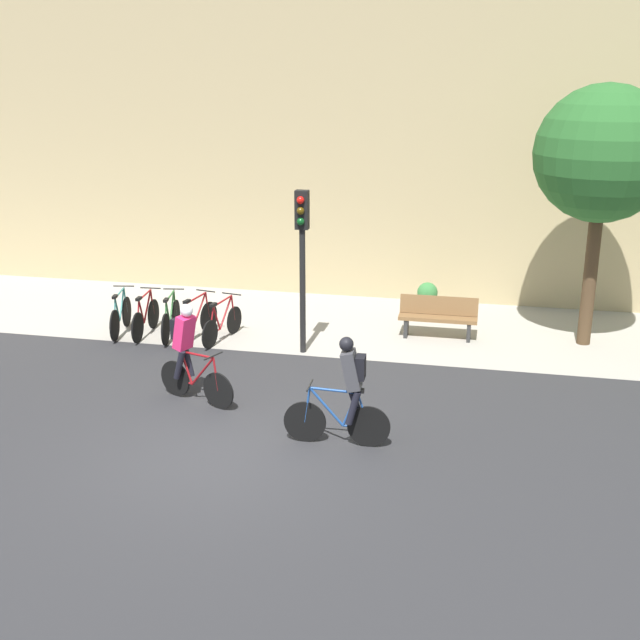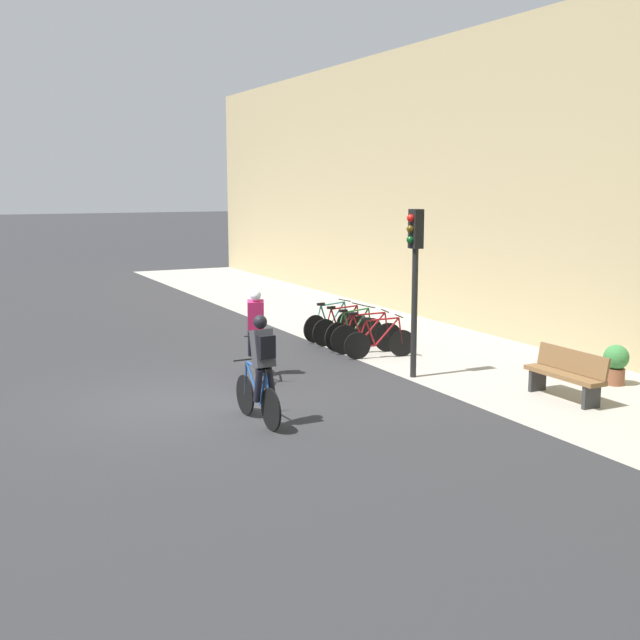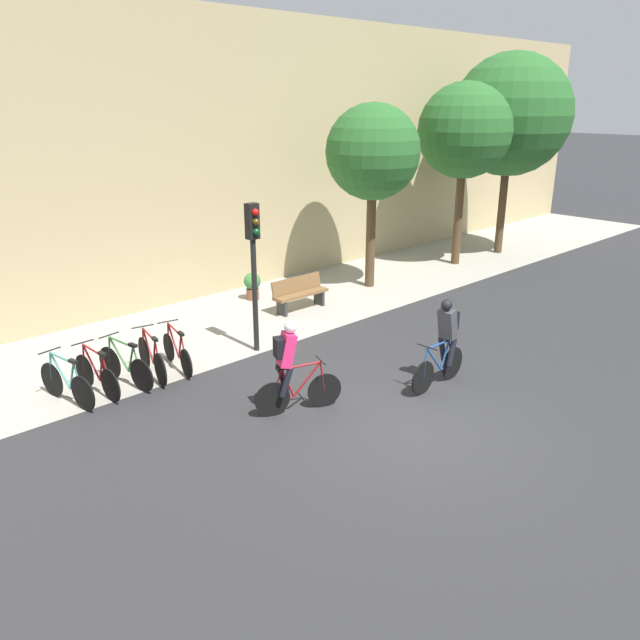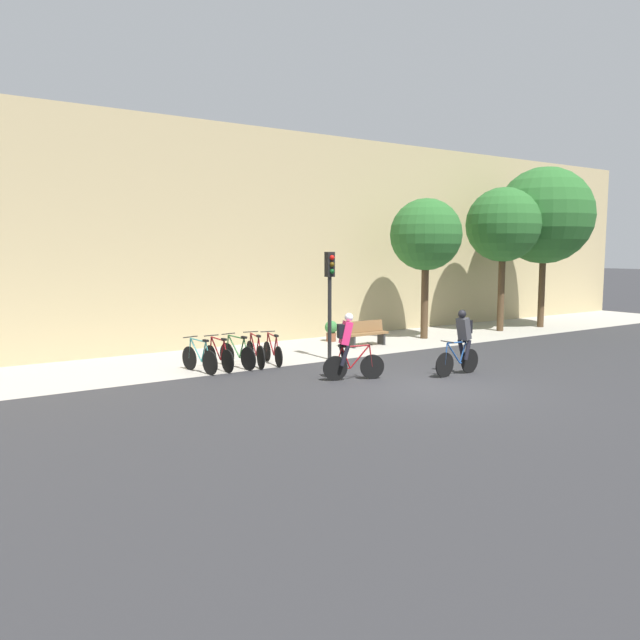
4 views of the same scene
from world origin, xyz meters
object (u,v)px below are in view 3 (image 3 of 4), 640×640
Objects in this scene: cyclist_grey at (445,339)px; potted_plant at (252,285)px; parked_bike_0 at (67,383)px; traffic_light_pole at (254,250)px; cyclist_pink at (290,365)px; parked_bike_4 at (177,352)px; bench at (300,293)px; parked_bike_2 at (125,366)px; parked_bike_3 at (152,358)px; parked_bike_1 at (97,375)px.

cyclist_grey reaches higher than potted_plant.
traffic_light_pole is at bearing -4.62° from parked_bike_0.
parked_bike_4 is (-0.46, 3.13, -0.56)m from cyclist_pink.
parked_bike_2 is at bearing -168.13° from bench.
cyclist_pink is 1.00× the size of cyclist_grey.
parked_bike_3 is 5.46m from potted_plant.
cyclist_grey reaches higher than parked_bike_0.
parked_bike_1 is 0.98× the size of parked_bike_2.
parked_bike_0 is 0.99× the size of bench.
parked_bike_0 reaches higher than parked_bike_4.
cyclist_pink is at bearing -81.68° from parked_bike_4.
parked_bike_0 is at bearing 175.38° from traffic_light_pole.
parked_bike_3 reaches higher than parked_bike_4.
parked_bike_0 reaches higher than parked_bike_1.
cyclist_pink reaches higher than parked_bike_1.
parked_bike_2 is 5.97m from potted_plant.
cyclist_grey is 1.07× the size of parked_bike_0.
parked_bike_2 is at bearing 173.60° from traffic_light_pole.
parked_bike_0 is 1.00× the size of parked_bike_1.
parked_bike_3 is 5.20m from bench.
parked_bike_4 is at bearing -165.14° from bench.
cyclist_pink is 4.23m from parked_bike_0.
parked_bike_4 is (2.33, -0.00, -0.02)m from parked_bike_0.
traffic_light_pole reaches higher than cyclist_pink.
cyclist_pink is 1.08× the size of parked_bike_4.
traffic_light_pole is at bearing -6.40° from parked_bike_2.
cyclist_grey is 1.05× the size of parked_bike_3.
parked_bike_0 is at bearing 131.74° from cyclist_pink.
parked_bike_3 is 0.58m from parked_bike_4.
cyclist_pink reaches higher than parked_bike_4.
traffic_light_pole is at bearing -7.91° from parked_bike_3.
traffic_light_pole is (3.59, -0.34, 1.92)m from parked_bike_1.
potted_plant is at bearing 25.50° from parked_bike_1.
cyclist_grey is at bearing -95.10° from potted_plant.
bench is at bearing 13.19° from parked_bike_3.
parked_bike_4 reaches higher than bench.
parked_bike_2 is (0.58, 0.00, 0.01)m from parked_bike_1.
parked_bike_2 is 5.77m from bench.
traffic_light_pole is 4.30m from potted_plant.
cyclist_pink is 3.23m from cyclist_grey.
bench is (5.64, 1.19, 0.07)m from parked_bike_2.
potted_plant is at bearing 23.45° from parked_bike_0.
traffic_light_pole is (1.84, -0.34, 1.94)m from parked_bike_4.
parked_bike_1 is 2.12× the size of potted_plant.
parked_bike_1 is 6.49m from potted_plant.
bench is (6.81, 1.19, 0.07)m from parked_bike_0.
parked_bike_0 is 0.58m from parked_bike_1.
parked_bike_0 is at bearing 179.98° from parked_bike_2.
parked_bike_2 is (-1.62, 3.13, -0.54)m from cyclist_pink.
parked_bike_3 is 1.01× the size of bench.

